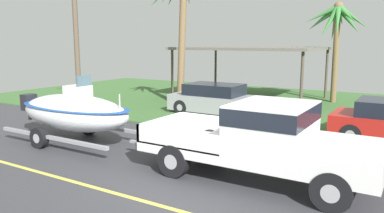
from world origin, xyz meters
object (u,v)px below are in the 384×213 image
(carport_awning, at_px, (251,49))
(parked_sedan_far, at_px, (217,100))
(pickup_truck_towing, at_px, (271,138))
(utility_pole, at_px, (76,29))
(palm_tree_near_right, at_px, (181,3))
(palm_tree_near_left, at_px, (336,25))
(boat_on_trailer, at_px, (74,112))

(carport_awning, bearing_deg, parked_sedan_far, -84.49)
(pickup_truck_towing, xyz_separation_m, utility_pole, (-11.32, 4.51, 2.80))
(palm_tree_near_right, bearing_deg, palm_tree_near_left, 39.77)
(parked_sedan_far, height_order, carport_awning, carport_awning)
(boat_on_trailer, height_order, palm_tree_near_right, palm_tree_near_right)
(carport_awning, bearing_deg, utility_pole, -131.04)
(pickup_truck_towing, xyz_separation_m, carport_awning, (-5.30, 11.43, 1.78))
(pickup_truck_towing, distance_m, palm_tree_near_left, 13.08)
(pickup_truck_towing, xyz_separation_m, boat_on_trailer, (-6.54, -0.00, -0.02))
(pickup_truck_towing, xyz_separation_m, palm_tree_near_left, (-1.16, 12.66, 3.06))
(pickup_truck_towing, relative_size, boat_on_trailer, 1.01)
(parked_sedan_far, bearing_deg, carport_awning, 95.51)
(parked_sedan_far, bearing_deg, boat_on_trailer, -104.51)
(pickup_truck_towing, distance_m, utility_pole, 12.50)
(boat_on_trailer, bearing_deg, palm_tree_near_right, 95.94)
(parked_sedan_far, bearing_deg, palm_tree_near_left, 58.72)
(pickup_truck_towing, height_order, utility_pole, utility_pole)
(palm_tree_near_left, xyz_separation_m, utility_pole, (-10.17, -8.15, -0.25))
(palm_tree_near_left, relative_size, utility_pole, 0.71)
(pickup_truck_towing, bearing_deg, palm_tree_near_right, 134.24)
(boat_on_trailer, bearing_deg, utility_pole, 136.65)
(parked_sedan_far, xyz_separation_m, carport_awning, (-0.46, 4.82, 2.14))
(palm_tree_near_left, bearing_deg, boat_on_trailer, -113.06)
(palm_tree_near_right, relative_size, utility_pole, 0.90)
(pickup_truck_towing, height_order, carport_awning, carport_awning)
(boat_on_trailer, height_order, carport_awning, carport_awning)
(pickup_truck_towing, relative_size, palm_tree_near_left, 1.10)
(carport_awning, relative_size, utility_pole, 1.03)
(pickup_truck_towing, relative_size, utility_pole, 0.78)
(carport_awning, distance_m, palm_tree_near_left, 4.51)
(pickup_truck_towing, bearing_deg, boat_on_trailer, -180.00)
(parked_sedan_far, distance_m, palm_tree_near_left, 7.87)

